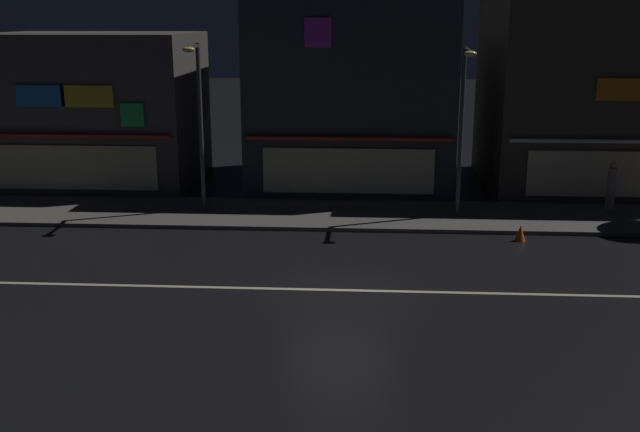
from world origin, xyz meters
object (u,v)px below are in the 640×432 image
(streetlamp_west, at_px, (199,112))
(traffic_cone, at_px, (520,233))
(pedestrian_on_sidewalk, at_px, (611,188))
(streetlamp_mid, at_px, (463,117))

(streetlamp_west, height_order, traffic_cone, streetlamp_west)
(pedestrian_on_sidewalk, xyz_separation_m, traffic_cone, (-4.06, -3.81, -0.73))
(streetlamp_mid, relative_size, traffic_cone, 11.04)
(pedestrian_on_sidewalk, bearing_deg, streetlamp_mid, -86.84)
(streetlamp_mid, xyz_separation_m, pedestrian_on_sidewalk, (5.82, 1.27, -2.79))
(pedestrian_on_sidewalk, bearing_deg, traffic_cone, -55.97)
(pedestrian_on_sidewalk, bearing_deg, streetlamp_west, -95.33)
(streetlamp_west, xyz_separation_m, traffic_cone, (11.27, -2.78, -3.57))
(streetlamp_mid, bearing_deg, streetlamp_west, 178.53)
(streetlamp_mid, distance_m, traffic_cone, 4.68)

